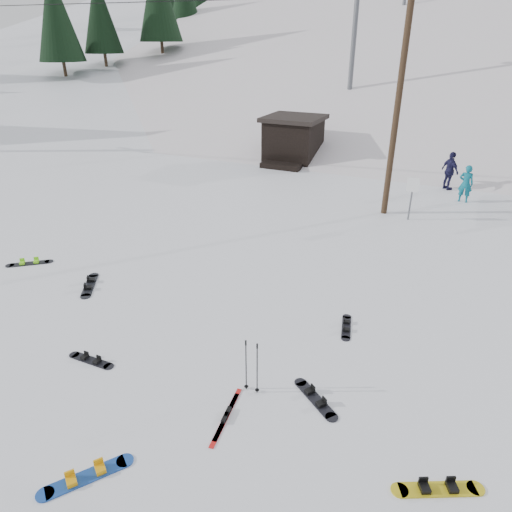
% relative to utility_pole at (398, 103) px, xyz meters
% --- Properties ---
extents(ground, '(200.00, 200.00, 0.00)m').
position_rel_utility_pole_xyz_m(ground, '(-2.00, -14.00, -4.68)').
color(ground, white).
rests_on(ground, ground).
extents(ski_slope, '(60.00, 85.24, 65.97)m').
position_rel_utility_pole_xyz_m(ski_slope, '(-2.00, 41.00, -16.68)').
color(ski_slope, silver).
rests_on(ski_slope, ground).
extents(ridge_left, '(47.54, 95.03, 58.38)m').
position_rel_utility_pole_xyz_m(ridge_left, '(-38.00, 34.00, -15.68)').
color(ridge_left, white).
rests_on(ridge_left, ground).
extents(treeline_left, '(20.00, 64.00, 10.00)m').
position_rel_utility_pole_xyz_m(treeline_left, '(-36.00, 26.00, -4.68)').
color(treeline_left, black).
rests_on(treeline_left, ground).
extents(treeline_crest, '(50.00, 6.00, 10.00)m').
position_rel_utility_pole_xyz_m(treeline_crest, '(-2.00, 72.00, -4.68)').
color(treeline_crest, black).
rests_on(treeline_crest, ski_slope).
extents(utility_pole, '(2.00, 0.26, 9.00)m').
position_rel_utility_pole_xyz_m(utility_pole, '(0.00, 0.00, 0.00)').
color(utility_pole, '#3A2819').
rests_on(utility_pole, ground).
extents(trail_sign, '(0.50, 0.09, 1.85)m').
position_rel_utility_pole_xyz_m(trail_sign, '(1.10, -0.42, -3.41)').
color(trail_sign, '#595B60').
rests_on(trail_sign, ground).
extents(lift_hut, '(3.40, 4.10, 2.75)m').
position_rel_utility_pole_xyz_m(lift_hut, '(-7.00, 6.94, -3.32)').
color(lift_hut, black).
rests_on(lift_hut, ground).
extents(lift_tower_near, '(2.20, 0.36, 8.00)m').
position_rel_utility_pole_xyz_m(lift_tower_near, '(-6.00, 16.00, 3.18)').
color(lift_tower_near, '#595B60').
rests_on(lift_tower_near, ski_slope).
extents(hero_snowboard, '(1.11, 1.45, 0.12)m').
position_rel_utility_pole_xyz_m(hero_snowboard, '(-2.19, -15.94, -4.65)').
color(hero_snowboard, '#1947A6').
rests_on(hero_snowboard, ground).
extents(hero_skis, '(0.33, 1.68, 0.09)m').
position_rel_utility_pole_xyz_m(hero_skis, '(-0.62, -13.62, -4.66)').
color(hero_skis, '#AE1311').
rests_on(hero_skis, ground).
extents(ski_poles, '(0.36, 0.10, 1.31)m').
position_rel_utility_pole_xyz_m(ski_poles, '(-0.47, -12.69, -4.01)').
color(ski_poles, black).
rests_on(ski_poles, ground).
extents(board_scatter_a, '(1.32, 0.26, 0.09)m').
position_rel_utility_pole_xyz_m(board_scatter_a, '(-4.44, -13.41, -4.66)').
color(board_scatter_a, black).
rests_on(board_scatter_a, ground).
extents(board_scatter_b, '(1.05, 1.45, 0.12)m').
position_rel_utility_pole_xyz_m(board_scatter_b, '(-7.13, -10.60, -4.65)').
color(board_scatter_b, black).
rests_on(board_scatter_b, ground).
extents(board_scatter_c, '(1.26, 1.08, 0.11)m').
position_rel_utility_pole_xyz_m(board_scatter_c, '(-10.12, -10.30, -4.65)').
color(board_scatter_c, black).
rests_on(board_scatter_c, ground).
extents(board_scatter_d, '(1.22, 0.99, 0.10)m').
position_rel_utility_pole_xyz_m(board_scatter_d, '(0.90, -12.36, -4.65)').
color(board_scatter_d, black).
rests_on(board_scatter_d, ground).
extents(board_scatter_e, '(1.50, 0.90, 0.11)m').
position_rel_utility_pole_xyz_m(board_scatter_e, '(3.51, -13.55, -4.65)').
color(board_scatter_e, gold).
rests_on(board_scatter_e, ground).
extents(board_scatter_f, '(0.48, 1.26, 0.09)m').
position_rel_utility_pole_xyz_m(board_scatter_f, '(0.80, -9.42, -4.66)').
color(board_scatter_f, black).
rests_on(board_scatter_f, ground).
extents(skier_teal, '(0.66, 0.46, 1.76)m').
position_rel_utility_pole_xyz_m(skier_teal, '(3.09, 3.12, -3.80)').
color(skier_teal, '#0B5F73').
rests_on(skier_teal, ground).
extents(skier_navy, '(1.12, 1.14, 1.92)m').
position_rel_utility_pole_xyz_m(skier_navy, '(2.26, 4.86, -3.72)').
color(skier_navy, '#181639').
rests_on(skier_navy, ground).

